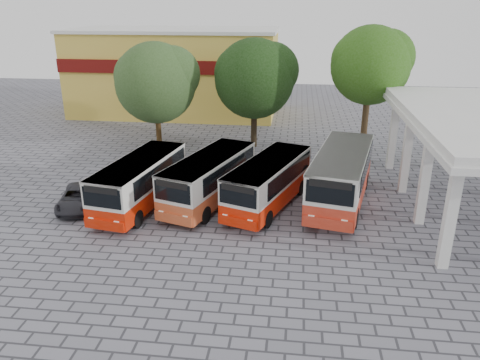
# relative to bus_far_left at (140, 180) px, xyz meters

# --- Properties ---
(ground) EXTENTS (90.00, 90.00, 0.00)m
(ground) POSITION_rel_bus_far_left_xyz_m (7.12, -2.10, -1.58)
(ground) COLOR slate
(ground) RESTS_ON ground
(terminal_shelter) EXTENTS (6.80, 15.80, 5.40)m
(terminal_shelter) POSITION_rel_bus_far_left_xyz_m (17.62, 1.90, 3.33)
(terminal_shelter) COLOR silver
(terminal_shelter) RESTS_ON ground
(shophouse_block) EXTENTS (20.40, 10.40, 8.30)m
(shophouse_block) POSITION_rel_bus_far_left_xyz_m (-3.88, 23.89, 2.58)
(shophouse_block) COLOR gold
(shophouse_block) RESTS_ON ground
(bus_far_left) EXTENTS (3.53, 7.88, 2.73)m
(bus_far_left) POSITION_rel_bus_far_left_xyz_m (0.00, 0.00, 0.00)
(bus_far_left) COLOR red
(bus_far_left) RESTS_ON ground
(bus_centre_left) EXTENTS (4.53, 8.08, 2.74)m
(bus_centre_left) POSITION_rel_bus_far_left_xyz_m (3.71, 0.96, 0.01)
(bus_centre_left) COLOR #C04D25
(bus_centre_left) RESTS_ON ground
(bus_centre_right) EXTENTS (4.67, 7.96, 2.69)m
(bus_centre_right) POSITION_rel_bus_far_left_xyz_m (7.05, 0.84, -0.03)
(bus_centre_right) COLOR red
(bus_centre_right) RESTS_ON ground
(bus_far_right) EXTENTS (4.36, 8.98, 3.08)m
(bus_far_right) POSITION_rel_bus_far_left_xyz_m (11.05, 1.71, 0.20)
(bus_far_right) COLOR red
(bus_far_right) RESTS_ON ground
(tree_left) EXTENTS (6.38, 6.08, 8.10)m
(tree_left) POSITION_rel_bus_far_left_xyz_m (-2.12, 11.17, 3.69)
(tree_left) COLOR #4A3216
(tree_left) RESTS_ON ground
(tree_middle) EXTENTS (6.34, 6.04, 8.35)m
(tree_middle) POSITION_rel_bus_far_left_xyz_m (5.23, 12.35, 3.95)
(tree_middle) COLOR black
(tree_middle) RESTS_ON ground
(tree_right) EXTENTS (5.87, 5.59, 9.34)m
(tree_right) POSITION_rel_bus_far_left_xyz_m (13.55, 11.57, 5.14)
(tree_right) COLOR #4B3821
(tree_right) RESTS_ON ground
(parked_car) EXTENTS (2.78, 4.43, 1.14)m
(parked_car) POSITION_rel_bus_far_left_xyz_m (-3.46, -0.54, -1.01)
(parked_car) COLOR #292930
(parked_car) RESTS_ON ground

